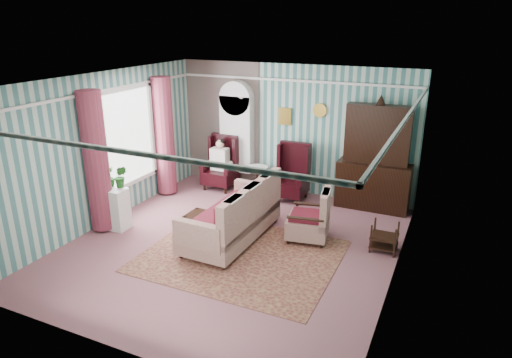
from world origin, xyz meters
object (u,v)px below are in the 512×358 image
at_px(dresser_hutch, 376,155).
at_px(wingback_right, 290,173).
at_px(seated_woman, 220,164).
at_px(bookcase, 237,140).
at_px(nest_table, 384,237).
at_px(plant_stand, 114,208).
at_px(sofa, 231,214).
at_px(wingback_left, 220,163).
at_px(floral_armchair, 308,216).
at_px(round_side_table, 258,179).
at_px(coffee_table, 209,226).

bearing_deg(dresser_hutch, wingback_right, -171.23).
bearing_deg(seated_woman, bookcase, 57.34).
relative_size(seated_woman, nest_table, 2.19).
distance_m(bookcase, nest_table, 4.37).
bearing_deg(seated_woman, plant_stand, -106.22).
distance_m(bookcase, wingback_right, 1.63).
bearing_deg(sofa, wingback_left, 34.37).
xyz_separation_m(seated_woman, floral_armchair, (2.72, -1.67, -0.13)).
distance_m(nest_table, floral_armchair, 1.36).
distance_m(nest_table, sofa, 2.71).
distance_m(plant_stand, sofa, 2.32).
relative_size(wingback_right, plant_stand, 1.56).
xyz_separation_m(wingback_left, round_side_table, (0.90, 0.15, -0.33)).
distance_m(seated_woman, sofa, 2.68).
xyz_separation_m(dresser_hutch, nest_table, (0.57, -1.82, -0.91)).
height_order(wingback_right, coffee_table, wingback_right).
bearing_deg(plant_stand, bookcase, 71.51).
bearing_deg(round_side_table, nest_table, -28.20).
distance_m(wingback_right, sofa, 2.27).
relative_size(dresser_hutch, wingback_left, 1.89).
height_order(plant_stand, sofa, sofa).
bearing_deg(bookcase, seated_woman, -122.66).
bearing_deg(nest_table, seated_woman, 159.15).
distance_m(seated_woman, coffee_table, 2.54).
distance_m(wingback_right, plant_stand, 3.76).
height_order(wingback_left, floral_armchair, wingback_left).
bearing_deg(floral_armchair, sofa, 105.10).
xyz_separation_m(sofa, coffee_table, (-0.44, -0.04, -0.31)).
bearing_deg(dresser_hutch, bookcase, 177.89).
height_order(wingback_left, plant_stand, wingback_left).
bearing_deg(wingback_right, nest_table, -33.75).
bearing_deg(sofa, coffee_table, 96.39).
distance_m(wingback_left, round_side_table, 0.97).
bearing_deg(sofa, dresser_hutch, -37.60).
xyz_separation_m(wingback_right, sofa, (-0.29, -2.25, -0.12)).
height_order(wingback_left, nest_table, wingback_left).
relative_size(wingback_right, sofa, 0.55).
bearing_deg(wingback_left, coffee_table, -65.99).
bearing_deg(coffee_table, seated_woman, 114.01).
height_order(round_side_table, plant_stand, plant_stand).
xyz_separation_m(wingback_right, seated_woman, (-1.75, 0.00, -0.04)).
bearing_deg(dresser_hutch, sofa, -128.99).
height_order(wingback_left, round_side_table, wingback_left).
xyz_separation_m(wingback_left, sofa, (1.46, -2.25, -0.12)).
xyz_separation_m(dresser_hutch, coffee_table, (-2.48, -2.56, -0.99)).
bearing_deg(floral_armchair, bookcase, 40.65).
bearing_deg(nest_table, dresser_hutch, 107.39).
bearing_deg(plant_stand, coffee_table, 14.23).
height_order(bookcase, coffee_table, bookcase).
height_order(wingback_left, seated_woman, wingback_left).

